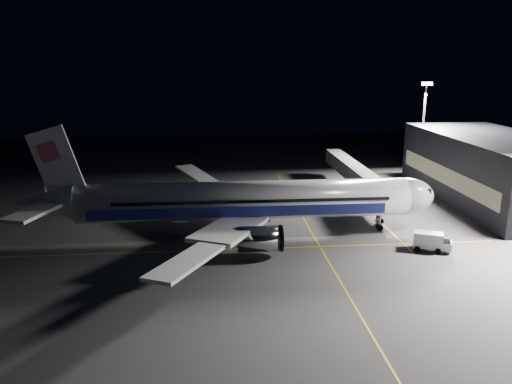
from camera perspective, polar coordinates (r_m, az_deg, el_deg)
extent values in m
plane|color=#4C4C4F|center=(74.48, -1.25, -4.85)|extent=(200.00, 200.00, 0.00)
cube|color=gold|center=(75.77, 6.34, -4.59)|extent=(0.25, 80.00, 0.01)
cube|color=gold|center=(68.88, -0.90, -6.53)|extent=(70.00, 0.25, 0.01)
cube|color=gold|center=(87.95, 12.76, -2.10)|extent=(0.25, 40.00, 0.01)
cylinder|color=silver|center=(72.86, -1.27, -0.93)|extent=(48.00, 5.60, 5.60)
ellipsoid|color=silver|center=(78.15, 16.57, -0.46)|extent=(8.96, 5.60, 5.60)
cube|color=black|center=(78.78, 18.18, 0.28)|extent=(2.20, 3.40, 0.90)
cone|color=silver|center=(76.45, -23.11, -1.16)|extent=(9.00, 5.49, 5.49)
cube|color=#212898|center=(75.72, -2.16, -1.03)|extent=(42.24, 0.25, 1.50)
cube|color=#212898|center=(70.40, -1.92, -2.27)|extent=(42.24, 0.25, 1.50)
cube|color=silver|center=(80.88, -3.42, -0.52)|extent=(11.36, 15.23, 1.53)
cube|color=silver|center=(65.60, -2.97, -4.23)|extent=(11.36, 15.23, 1.53)
cube|color=silver|center=(92.80, -6.76, 1.98)|extent=(8.57, 13.22, 1.31)
cube|color=silver|center=(53.65, -7.85, -7.85)|extent=(8.57, 13.22, 1.31)
cube|color=silver|center=(81.01, -21.71, 0.06)|extent=(6.20, 9.67, 0.45)
cube|color=silver|center=(71.48, -23.99, -2.07)|extent=(6.20, 9.67, 0.45)
cube|color=white|center=(74.45, -21.89, 3.24)|extent=(7.53, 0.40, 10.28)
cube|color=#D84A76|center=(74.44, -22.58, 4.27)|extent=(3.22, 0.55, 3.22)
cylinder|color=#B7B7BF|center=(82.33, -0.85, -1.04)|extent=(5.60, 3.40, 3.40)
cylinder|color=#B7B7BF|center=(65.27, 0.34, -5.38)|extent=(5.60, 3.40, 3.40)
cylinder|color=#9999A0|center=(78.08, 13.96, -3.39)|extent=(0.26, 0.26, 2.50)
cylinder|color=black|center=(78.33, 13.92, -3.95)|extent=(0.90, 0.70, 0.90)
cylinder|color=#9999A0|center=(78.02, -3.67, -2.98)|extent=(0.26, 0.26, 2.50)
cylinder|color=#9999A0|center=(69.89, -3.47, -5.14)|extent=(0.26, 0.26, 2.50)
cylinder|color=black|center=(78.24, -3.66, -3.47)|extent=(1.10, 1.60, 1.10)
cylinder|color=black|center=(70.13, -3.47, -5.68)|extent=(1.10, 1.60, 1.10)
cube|color=black|center=(99.89, 25.49, 2.38)|extent=(18.00, 40.00, 12.00)
cube|color=#4C4736|center=(95.83, 20.75, 1.78)|extent=(0.15, 36.00, 3.00)
cube|color=#B2B2B7|center=(96.08, 11.12, 2.27)|extent=(3.00, 33.90, 2.80)
cube|color=#B2B2B7|center=(81.43, 14.16, -0.19)|extent=(3.60, 3.20, 3.40)
cylinder|color=#9999A0|center=(82.25, 14.03, -2.24)|extent=(0.70, 0.70, 3.10)
cylinder|color=black|center=(81.80, 14.18, -3.23)|extent=(0.70, 0.30, 0.70)
cylinder|color=black|center=(83.41, 13.78, -2.85)|extent=(0.70, 0.30, 0.70)
cylinder|color=#59595E|center=(112.31, 18.48, 6.39)|extent=(0.44, 0.44, 20.00)
cube|color=#59595E|center=(111.39, 18.92, 11.63)|extent=(2.40, 0.50, 0.80)
cube|color=white|center=(111.07, 18.99, 11.62)|extent=(2.20, 0.15, 0.60)
cube|color=white|center=(71.89, 19.06, -5.20)|extent=(4.24, 3.23, 2.09)
cube|color=white|center=(72.21, 20.84, -5.76)|extent=(2.10, 2.25, 1.14)
cube|color=black|center=(72.05, 20.87, -5.41)|extent=(1.68, 1.93, 0.47)
cylinder|color=black|center=(73.26, 20.02, -5.82)|extent=(0.79, 0.51, 0.76)
cylinder|color=black|center=(71.39, 20.07, -6.37)|extent=(0.79, 0.51, 0.76)
cylinder|color=black|center=(73.16, 17.94, -5.67)|extent=(0.79, 0.51, 0.76)
cylinder|color=black|center=(71.29, 17.93, -6.21)|extent=(0.79, 0.51, 0.76)
cube|color=black|center=(91.06, -3.94, -0.68)|extent=(2.72, 2.09, 1.10)
cube|color=black|center=(90.87, -3.95, -0.26)|extent=(1.23, 1.23, 0.60)
sphere|color=#FFF2CC|center=(90.20, -4.10, -0.84)|extent=(0.26, 0.26, 0.26)
sphere|color=#FFF2CC|center=(90.48, -3.49, -0.78)|extent=(0.26, 0.26, 0.26)
cylinder|color=black|center=(92.22, -3.55, -0.76)|extent=(0.64, 0.37, 0.60)
cylinder|color=black|center=(90.65, -3.23, -1.04)|extent=(0.64, 0.37, 0.60)
cylinder|color=black|center=(91.73, -4.63, -0.87)|extent=(0.64, 0.37, 0.60)
cylinder|color=black|center=(90.15, -4.33, -1.15)|extent=(0.64, 0.37, 0.60)
cone|color=#DF5109|center=(78.01, -4.75, -3.72)|extent=(0.43, 0.43, 0.65)
cone|color=#DF5109|center=(80.16, 1.60, -3.17)|extent=(0.40, 0.40, 0.60)
cone|color=#DF5109|center=(78.02, -3.73, -3.70)|extent=(0.43, 0.43, 0.65)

